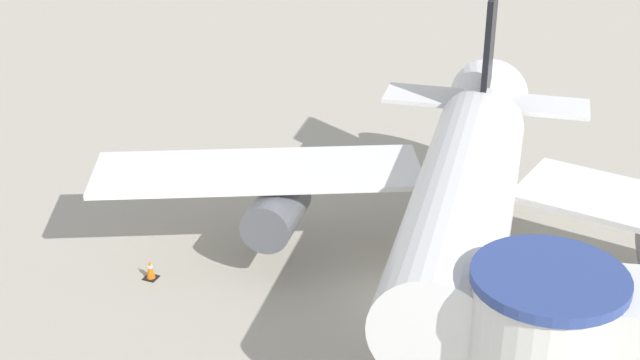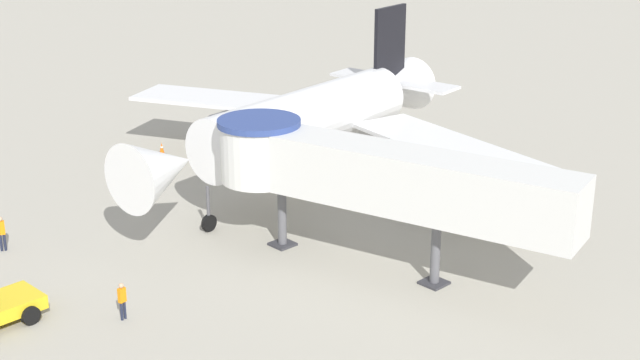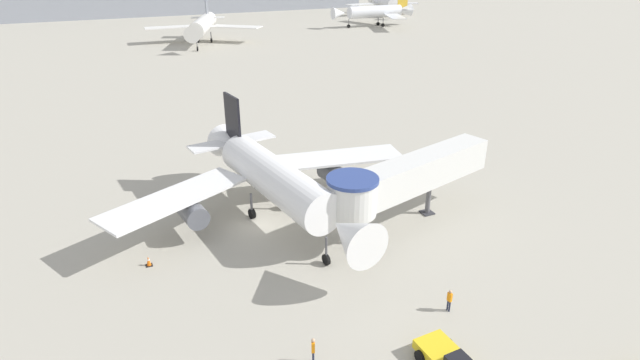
{
  "view_description": "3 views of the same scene",
  "coord_description": "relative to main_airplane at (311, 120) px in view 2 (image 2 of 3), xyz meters",
  "views": [
    {
      "loc": [
        7.92,
        -27.05,
        18.44
      ],
      "look_at": [
        -4.0,
        1.32,
        3.59
      ],
      "focal_mm": 50.0,
      "sensor_mm": 36.0,
      "label": 1
    },
    {
      "loc": [
        38.09,
        -33.38,
        18.1
      ],
      "look_at": [
        7.09,
        -3.88,
        2.86
      ],
      "focal_mm": 50.0,
      "sensor_mm": 36.0,
      "label": 2
    },
    {
      "loc": [
        -10.84,
        -37.37,
        22.21
      ],
      "look_at": [
        5.69,
        -1.02,
        3.8
      ],
      "focal_mm": 28.0,
      "sensor_mm": 36.0,
      "label": 3
    }
  ],
  "objects": [
    {
      "name": "ground_plane",
      "position": [
        -1.8,
        -0.4,
        -4.1
      ],
      "size": [
        800.0,
        800.0,
        0.0
      ],
      "primitive_type": "plane",
      "color": "#A8A393"
    },
    {
      "name": "main_airplane",
      "position": [
        0.0,
        0.0,
        0.0
      ],
      "size": [
        29.38,
        24.75,
        9.7
      ],
      "rotation": [
        0.0,
        0.0,
        0.15
      ],
      "color": "white",
      "rests_on": "ground_plane"
    },
    {
      "name": "jet_bridge",
      "position": [
        9.52,
        -5.74,
        0.59
      ],
      "size": [
        17.87,
        7.39,
        6.38
      ],
      "rotation": [
        0.0,
        0.0,
        0.26
      ],
      "color": "silver",
      "rests_on": "ground_plane"
    },
    {
      "name": "traffic_cone_port_wing",
      "position": [
        -11.33,
        -2.85,
        -3.7
      ],
      "size": [
        0.5,
        0.5,
        0.83
      ],
      "color": "black",
      "rests_on": "ground_plane"
    },
    {
      "name": "ground_crew_marshaller",
      "position": [
        6.44,
        -16.79,
        -3.13
      ],
      "size": [
        0.24,
        0.35,
        1.68
      ],
      "rotation": [
        0.0,
        0.0,
        4.87
      ],
      "color": "#1E2338",
      "rests_on": "ground_plane"
    },
    {
      "name": "ground_crew_wing_walker",
      "position": [
        -3.77,
        -17.31,
        -3.06
      ],
      "size": [
        0.32,
        0.4,
        1.81
      ],
      "rotation": [
        0.0,
        0.0,
        1.16
      ],
      "color": "#1E2338",
      "rests_on": "ground_plane"
    }
  ]
}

